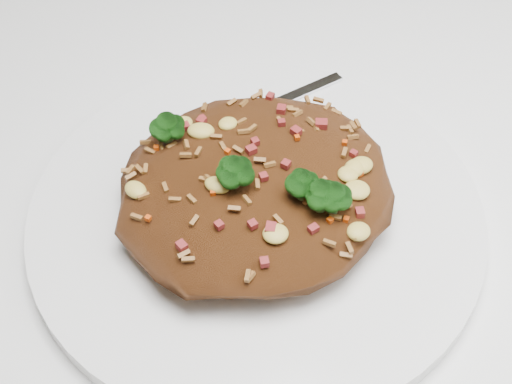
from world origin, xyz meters
The scene contains 4 objects.
dining_table centered at (0.00, 0.00, 0.66)m, with size 1.20×0.80×0.75m.
plate centered at (0.08, -0.02, 0.76)m, with size 0.30×0.30×0.01m, color white.
fried_rice centered at (0.08, -0.02, 0.79)m, with size 0.18×0.17×0.06m.
fork centered at (0.14, 0.05, 0.77)m, with size 0.16×0.03×0.00m.
Camera 1 is at (-0.11, -0.26, 1.13)m, focal length 50.00 mm.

